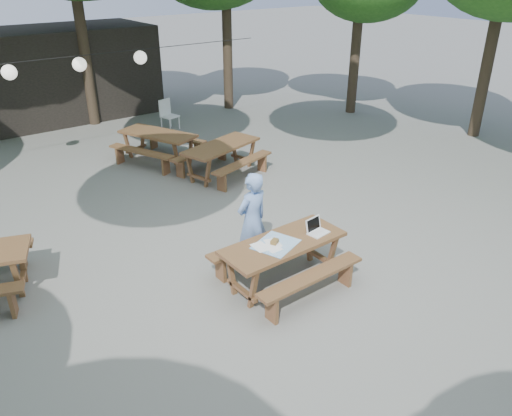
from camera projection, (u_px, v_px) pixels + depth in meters
The scene contains 10 objects.
ground at pixel (230, 249), 8.95m from camera, with size 80.00×80.00×0.00m, color #62625E.
pavilion at pixel (56, 73), 16.09m from camera, with size 6.00×3.00×2.80m, color black.
main_picnic_table at pixel (283, 261), 7.86m from camera, with size 2.00×1.58×0.75m.
picnic_table_ne at pixel (222, 159), 11.93m from camera, with size 2.25×2.02×0.75m.
picnic_table_far_e at pixel (159, 146), 12.76m from camera, with size 2.18×2.36×0.75m.
woman at pixel (252, 221), 8.13m from camera, with size 0.61×0.40×1.67m, color #7597D5.
plastic_chair at pixel (170, 121), 15.27m from camera, with size 0.54×0.54×0.90m.
laptop at pixel (316, 229), 7.93m from camera, with size 0.36×0.30×0.24m.
tabletop_clutter at pixel (275, 244), 7.60m from camera, with size 0.80×0.74×0.08m.
paper_lanterns at pixel (80, 64), 12.06m from camera, with size 9.00×0.34×0.38m.
Camera 1 is at (-4.30, -6.41, 4.62)m, focal length 35.00 mm.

